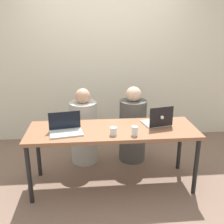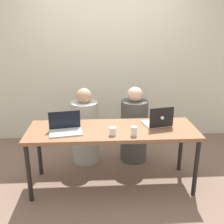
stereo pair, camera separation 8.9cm
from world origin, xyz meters
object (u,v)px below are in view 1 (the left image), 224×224
at_px(laptop_back_right, 158,121).
at_px(water_glass_right, 135,131).
at_px(person_on_left, 84,130).
at_px(water_glass_center, 113,132).
at_px(laptop_front_left, 66,129).
at_px(person_on_right, 133,128).

bearing_deg(laptop_back_right, water_glass_right, 26.65).
distance_m(person_on_left, water_glass_center, 0.90).
bearing_deg(laptop_back_right, person_on_left, -44.90).
xyz_separation_m(laptop_front_left, water_glass_right, (0.74, -0.14, -0.00)).
bearing_deg(laptop_back_right, laptop_front_left, -6.35).
xyz_separation_m(person_on_right, water_glass_right, (-0.12, -0.81, 0.30)).
xyz_separation_m(person_on_left, person_on_right, (0.68, 0.00, 0.00)).
xyz_separation_m(person_on_left, laptop_back_right, (0.88, -0.55, 0.31)).
bearing_deg(laptop_front_left, person_on_left, 64.67).
relative_size(person_on_right, laptop_back_right, 3.10).
xyz_separation_m(laptop_front_left, water_glass_center, (0.52, -0.11, -0.01)).
distance_m(laptop_back_right, water_glass_center, 0.59).
height_order(laptop_front_left, water_glass_center, laptop_front_left).
distance_m(person_on_right, laptop_front_left, 1.13).
bearing_deg(laptop_front_left, laptop_back_right, -3.42).
distance_m(person_on_left, laptop_back_right, 1.08).
height_order(person_on_left, person_on_right, person_on_right).
height_order(laptop_front_left, laptop_back_right, laptop_back_right).
relative_size(person_on_right, laptop_front_left, 2.78).
xyz_separation_m(laptop_back_right, water_glass_center, (-0.55, -0.24, -0.02)).
xyz_separation_m(person_on_right, water_glass_center, (-0.35, -0.78, 0.29)).
xyz_separation_m(person_on_left, laptop_front_left, (-0.18, -0.67, 0.30)).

